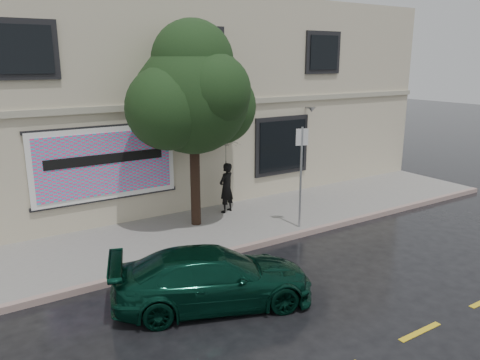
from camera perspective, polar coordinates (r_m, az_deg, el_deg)
ground at (r=11.89m, az=7.30°, el=-10.26°), size 90.00×90.00×0.00m
sidewalk at (r=14.30m, az=-1.08°, el=-5.47°), size 20.00×3.50×0.15m
curb at (r=12.94m, az=3.02°, el=-7.68°), size 20.00×0.18×0.16m
road_marking at (r=9.81m, az=21.10°, el=-16.88°), size 19.00×0.12×0.01m
building at (r=18.65m, az=-10.57°, el=9.76°), size 20.00×8.12×7.00m
billboard at (r=13.98m, az=-16.05°, el=1.94°), size 4.30×0.16×2.20m
car at (r=9.84m, az=-3.28°, el=-11.79°), size 4.49×3.09×1.20m
pedestrian at (r=15.02m, az=-1.68°, el=-0.95°), size 0.69×0.58×1.62m
umbrella at (r=14.75m, az=-1.71°, el=3.41°), size 1.15×1.15×0.70m
street_tree at (r=13.43m, az=-5.73°, el=9.90°), size 3.19×3.19×5.36m
sign_pole at (r=13.53m, az=7.45°, el=1.32°), size 0.35×0.14×2.97m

